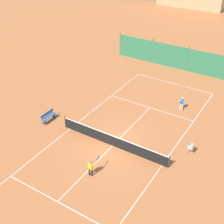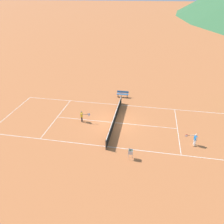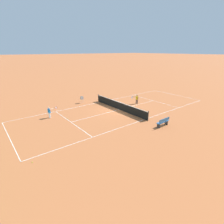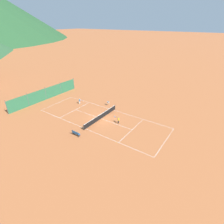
% 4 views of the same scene
% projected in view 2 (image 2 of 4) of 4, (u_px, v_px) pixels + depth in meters
% --- Properties ---
extents(ground_plane, '(600.00, 600.00, 0.00)m').
position_uv_depth(ground_plane, '(115.00, 123.00, 22.94)').
color(ground_plane, '#BC6638').
extents(court_line_markings, '(8.25, 23.85, 0.01)m').
position_uv_depth(court_line_markings, '(115.00, 123.00, 22.94)').
color(court_line_markings, white).
rests_on(court_line_markings, ground).
extents(tennis_net, '(9.18, 0.08, 1.06)m').
position_uv_depth(tennis_net, '(115.00, 119.00, 22.70)').
color(tennis_net, '#2D2D2D').
rests_on(tennis_net, ground).
extents(player_near_baseline, '(0.43, 1.06, 1.26)m').
position_uv_depth(player_near_baseline, '(82.00, 116.00, 22.76)').
color(player_near_baseline, black).
rests_on(player_near_baseline, ground).
extents(player_far_service, '(0.41, 1.07, 1.23)m').
position_uv_depth(player_far_service, '(195.00, 139.00, 19.26)').
color(player_far_service, white).
rests_on(player_far_service, ground).
extents(tennis_ball_mid_court, '(0.07, 0.07, 0.07)m').
position_uv_depth(tennis_ball_mid_court, '(177.00, 134.00, 21.03)').
color(tennis_ball_mid_court, '#CCE033').
rests_on(tennis_ball_mid_court, ground).
extents(tennis_ball_service_box, '(0.07, 0.07, 0.07)m').
position_uv_depth(tennis_ball_service_box, '(218.00, 111.00, 25.14)').
color(tennis_ball_service_box, '#CCE033').
rests_on(tennis_ball_service_box, ground).
extents(tennis_ball_alley_left, '(0.07, 0.07, 0.07)m').
position_uv_depth(tennis_ball_alley_left, '(73.00, 100.00, 27.59)').
color(tennis_ball_alley_left, '#CCE033').
rests_on(tennis_ball_alley_left, ground).
extents(ball_hopper, '(0.36, 0.36, 0.89)m').
position_uv_depth(ball_hopper, '(131.00, 152.00, 17.71)').
color(ball_hopper, '#B7B7BC').
rests_on(ball_hopper, ground).
extents(courtside_bench, '(0.36, 1.50, 0.84)m').
position_uv_depth(courtside_bench, '(123.00, 94.00, 28.18)').
color(courtside_bench, '#336699').
rests_on(courtside_bench, ground).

